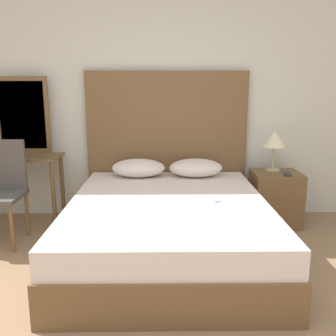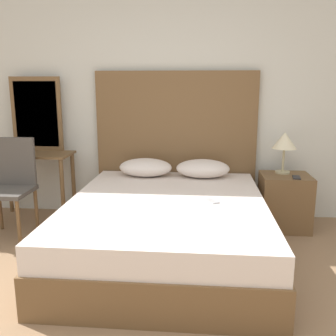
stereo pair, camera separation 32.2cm
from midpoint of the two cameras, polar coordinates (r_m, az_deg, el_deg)
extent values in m
cube|color=silver|center=(4.19, -3.35, 11.02)|extent=(10.00, 0.06, 2.70)
cube|color=brown|center=(3.30, -2.81, -10.73)|extent=(1.68, 2.10, 0.31)
cube|color=silver|center=(3.21, -2.86, -6.56)|extent=(1.64, 2.05, 0.20)
cube|color=brown|center=(4.16, -2.39, 3.47)|extent=(1.76, 0.05, 1.61)
ellipsoid|color=silver|center=(3.96, -6.85, -0.02)|extent=(0.56, 0.36, 0.19)
ellipsoid|color=silver|center=(3.95, 1.94, 0.01)|extent=(0.56, 0.36, 0.19)
cube|color=#B7B7BC|center=(3.16, 3.90, -4.86)|extent=(0.14, 0.16, 0.01)
cube|color=brown|center=(4.09, 13.88, -4.54)|extent=(0.49, 0.44, 0.57)
cylinder|color=tan|center=(4.09, 13.51, -0.27)|extent=(0.15, 0.15, 0.02)
cylinder|color=tan|center=(4.07, 13.60, 1.51)|extent=(0.02, 0.02, 0.24)
cone|color=beige|center=(4.04, 13.75, 4.34)|extent=(0.25, 0.25, 0.17)
cube|color=black|center=(3.94, 15.54, -0.96)|extent=(0.09, 0.16, 0.01)
cube|color=brown|center=(4.26, -23.75, 1.53)|extent=(0.84, 0.42, 0.02)
cylinder|color=brown|center=(4.05, -19.25, -3.99)|extent=(0.04, 0.04, 0.71)
cylinder|color=brown|center=(4.37, -17.85, -2.72)|extent=(0.04, 0.04, 0.71)
cube|color=brown|center=(4.38, -23.29, 7.39)|extent=(0.57, 0.03, 0.81)
cube|color=#B2BCC6|center=(4.38, -23.34, 7.38)|extent=(0.48, 0.01, 0.72)
cube|color=#4C4742|center=(3.95, -26.00, 0.45)|extent=(0.42, 0.04, 0.48)
cylinder|color=brown|center=(3.67, -25.07, -8.45)|extent=(0.04, 0.04, 0.44)
cylinder|color=brown|center=(3.99, -22.87, -6.57)|extent=(0.04, 0.04, 0.44)
camera|label=1|loc=(0.16, -92.86, -0.63)|focal=40.00mm
camera|label=2|loc=(0.16, 87.14, 0.63)|focal=40.00mm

